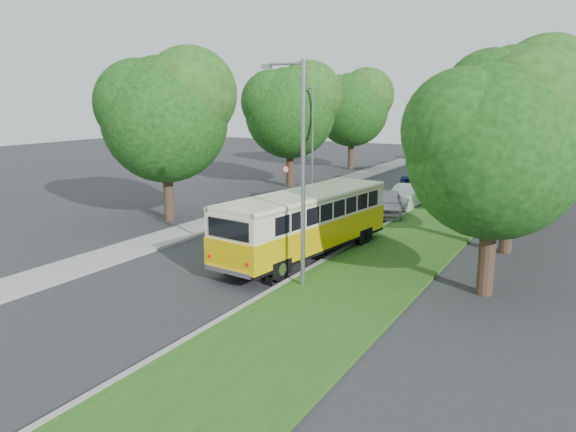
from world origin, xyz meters
The scene contains 13 objects.
ground centered at (0.00, 0.00, 0.00)m, with size 120.00×120.00×0.00m, color #2C2C2F.
curb centered at (3.60, 5.00, 0.07)m, with size 0.20×70.00×0.15m, color gray.
grass_verge centered at (5.95, 5.00, 0.07)m, with size 4.50×70.00×0.13m, color #1E5416.
sidewalk centered at (-4.80, 5.00, 0.06)m, with size 2.20×70.00×0.12m, color gray.
treeline centered at (3.15, 17.99, 5.93)m, with size 24.27×41.91×9.46m.
lamppost_near centered at (4.21, -2.50, 4.37)m, with size 1.71×0.16×8.00m.
lamppost_far centered at (-4.70, 16.00, 4.12)m, with size 1.71×0.16×7.50m.
warning_sign centered at (-4.50, 11.98, 1.71)m, with size 0.56×0.10×2.50m.
vintage_bus centered at (2.59, 1.01, 1.44)m, with size 2.50×9.72×2.89m, color #DFBA07, non-canonical shape.
car_silver centered at (2.79, 11.01, 0.73)m, with size 1.73×4.31×1.47m, color #B4B4B9.
car_white centered at (3.00, 13.93, 0.71)m, with size 1.50×4.30×1.42m, color silver.
car_blue centered at (1.60, 23.50, 0.74)m, with size 2.06×5.08×1.47m, color navy.
car_grey centered at (2.08, 24.25, 0.67)m, with size 2.22×4.81×1.34m, color slate.
Camera 1 is at (13.19, -19.60, 6.76)m, focal length 35.00 mm.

